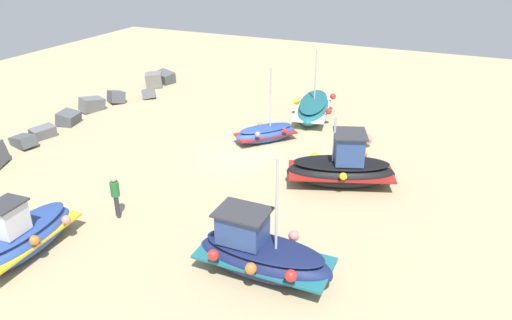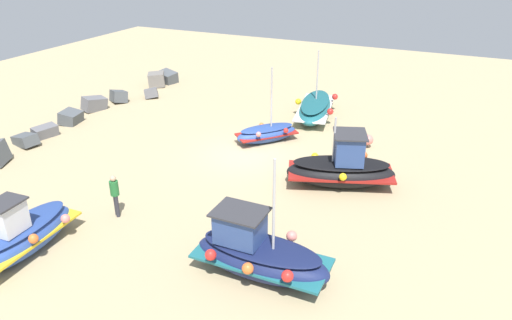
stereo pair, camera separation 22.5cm
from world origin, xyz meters
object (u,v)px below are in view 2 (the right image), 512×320
at_px(person_walking, 115,193).
at_px(fishing_boat_4, 267,133).
at_px(mooring_buoy_0, 368,140).
at_px(fishing_boat_0, 342,168).
at_px(fishing_boat_2, 22,234).
at_px(fishing_boat_1, 315,108).
at_px(fishing_boat_3, 258,253).

bearing_deg(person_walking, fishing_boat_4, -158.43).
bearing_deg(mooring_buoy_0, fishing_boat_0, 178.63).
bearing_deg(fishing_boat_2, fishing_boat_1, 161.95).
bearing_deg(fishing_boat_1, person_walking, -23.96).
bearing_deg(person_walking, fishing_boat_1, -157.93).
relative_size(fishing_boat_0, mooring_buoy_0, 7.08).
height_order(fishing_boat_2, mooring_buoy_0, fishing_boat_2).
xyz_separation_m(fishing_boat_0, mooring_buoy_0, (4.32, -0.10, -0.34)).
bearing_deg(fishing_boat_1, mooring_buoy_0, 38.95).
bearing_deg(fishing_boat_4, fishing_boat_1, -151.79).
relative_size(fishing_boat_2, mooring_buoy_0, 6.04).
xyz_separation_m(fishing_boat_0, fishing_boat_4, (2.96, 4.66, -0.31)).
xyz_separation_m(fishing_boat_0, person_walking, (-5.87, 6.81, 0.19)).
distance_m(fishing_boat_0, person_walking, 8.99).
xyz_separation_m(fishing_boat_2, fishing_boat_3, (2.23, -7.38, 0.05)).
relative_size(fishing_boat_0, person_walking, 2.89).
relative_size(fishing_boat_4, person_walking, 2.30).
relative_size(fishing_boat_3, person_walking, 2.62).
bearing_deg(mooring_buoy_0, fishing_boat_2, 148.39).
distance_m(fishing_boat_1, fishing_boat_4, 4.67).
distance_m(fishing_boat_0, fishing_boat_4, 5.53).
distance_m(fishing_boat_3, fishing_boat_4, 10.47).
bearing_deg(person_walking, fishing_boat_2, 13.11).
distance_m(fishing_boat_0, fishing_boat_2, 12.04).
xyz_separation_m(fishing_boat_2, person_walking, (3.08, -1.25, 0.28)).
relative_size(fishing_boat_1, person_walking, 3.29).
height_order(fishing_boat_4, person_walking, fishing_boat_4).
relative_size(fishing_boat_4, mooring_buoy_0, 5.64).
xyz_separation_m(fishing_boat_4, person_walking, (-8.83, 2.15, 0.51)).
distance_m(fishing_boat_3, mooring_buoy_0, 11.08).
height_order(fishing_boat_1, fishing_boat_2, fishing_boat_1).
relative_size(person_walking, mooring_buoy_0, 2.45).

